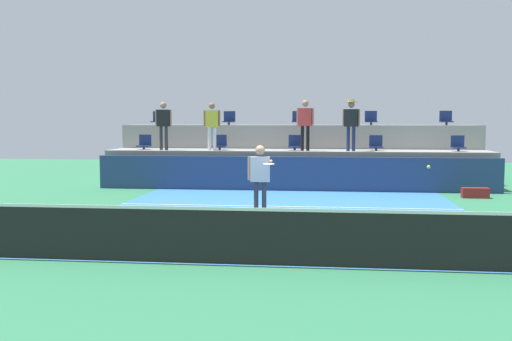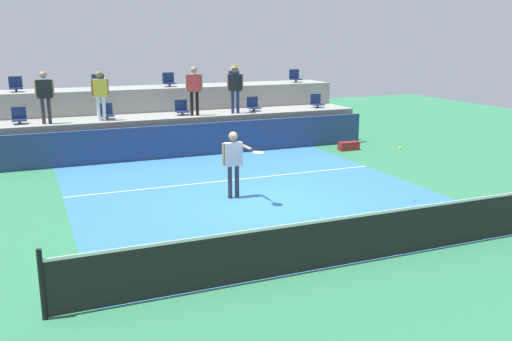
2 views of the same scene
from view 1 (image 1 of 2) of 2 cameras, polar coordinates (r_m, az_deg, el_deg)
The scene contains 24 objects.
ground_plane at distance 13.16m, azimuth 2.34°, elevation -5.04°, with size 40.00×40.00×0.00m, color #2D754C.
court_inner_paint at distance 14.14m, azimuth 2.65°, elevation -4.34°, with size 9.00×10.00×0.01m, color teal.
court_service_line at distance 15.52m, azimuth 3.02°, elevation -3.50°, with size 9.00×0.06×0.00m, color white.
tennis_net at distance 9.15m, azimuth 0.43°, elevation -6.24°, with size 10.48×0.08×1.07m.
sponsor_backboard at distance 19.03m, azimuth 3.72°, elevation -0.31°, with size 13.00×0.16×1.10m, color navy.
seating_tier_lower at distance 20.31m, azimuth 3.91°, elevation 0.22°, with size 13.00×1.80×1.25m, color gray.
seating_tier_upper at distance 22.08m, azimuth 4.15°, elevation 1.70°, with size 13.00×1.80×2.10m, color gray.
stadium_chair_lower_far_left at distance 21.14m, azimuth -10.75°, elevation 2.61°, with size 0.44×0.40×0.52m.
stadium_chair_lower_left at distance 20.50m, azimuth -3.50°, elevation 2.62°, with size 0.44×0.40×0.52m.
stadium_chair_lower_center at distance 20.20m, azimuth 3.78°, elevation 2.59°, with size 0.44×0.40×0.52m.
stadium_chair_lower_right at distance 20.25m, azimuth 11.55°, elevation 2.50°, with size 0.44×0.40×0.52m.
stadium_chair_lower_far_right at distance 20.65m, azimuth 18.99°, elevation 2.38°, with size 0.44×0.40×0.52m.
stadium_chair_upper_far_left at distance 22.86m, azimuth -9.48°, elevation 4.92°, with size 0.44×0.40×0.52m.
stadium_chair_upper_left at distance 22.25m, azimuth -2.62°, elevation 4.99°, with size 0.44×0.40×0.52m.
stadium_chair_upper_center at distance 21.98m, azimuth 4.10°, elevation 4.98°, with size 0.44×0.40×0.52m.
stadium_chair_upper_right at distance 22.02m, azimuth 11.08°, elevation 4.91°, with size 0.44×0.40×0.52m.
stadium_chair_upper_far_right at distance 22.38m, azimuth 17.94°, elevation 4.76°, with size 0.44×0.40×0.52m.
tennis_player at distance 13.77m, azimuth 0.42°, elevation -0.27°, with size 0.72×1.18×1.68m.
spectator_in_white at distance 20.53m, azimuth -8.96°, elevation 4.74°, with size 0.58×0.22×1.65m.
spectator_in_grey at distance 20.14m, azimuth -4.30°, elevation 4.72°, with size 0.58×0.24×1.62m.
spectator_leaning_on_rail at distance 19.78m, azimuth 4.79°, elevation 4.88°, with size 0.59×0.27×1.70m.
spectator_with_hat at distance 19.79m, azimuth 9.21°, elevation 4.90°, with size 0.58×0.48×1.71m.
tennis_ball at distance 11.93m, azimuth 16.38°, elevation 0.34°, with size 0.07×0.07×0.07m.
equipment_bag at distance 18.38m, azimuth 20.47°, elevation -2.05°, with size 0.76×0.28×0.30m, color maroon.
Camera 1 is at (0.98, -12.92, 2.26)m, focal length 41.28 mm.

